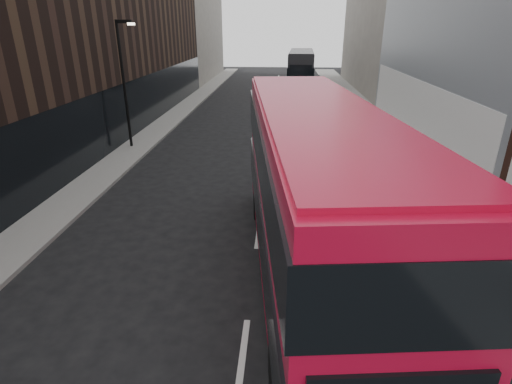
% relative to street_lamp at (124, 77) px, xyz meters
% --- Properties ---
extents(sidewalk_right, '(3.00, 80.00, 0.15)m').
position_rel_street_lamp_xyz_m(sidewalk_right, '(15.72, 7.00, -4.11)').
color(sidewalk_right, slate).
rests_on(sidewalk_right, ground).
extents(sidewalk_left, '(2.00, 80.00, 0.15)m').
position_rel_street_lamp_xyz_m(sidewalk_left, '(0.22, 7.00, -4.11)').
color(sidewalk_left, slate).
rests_on(sidewalk_left, ground).
extents(building_left_mid, '(5.00, 24.00, 14.00)m').
position_rel_street_lamp_xyz_m(building_left_mid, '(-3.28, 12.00, 2.82)').
color(building_left_mid, black).
rests_on(building_left_mid, ground).
extents(building_left_far, '(5.00, 20.00, 13.00)m').
position_rel_street_lamp_xyz_m(building_left_far, '(-3.28, 34.00, 2.32)').
color(building_left_far, slate).
rests_on(building_left_far, ground).
extents(street_lamp, '(1.06, 0.22, 7.00)m').
position_rel_street_lamp_xyz_m(street_lamp, '(0.00, 0.00, 0.00)').
color(street_lamp, black).
rests_on(street_lamp, sidewalk_left).
extents(red_bus, '(4.30, 12.73, 5.05)m').
position_rel_street_lamp_xyz_m(red_bus, '(9.84, -12.79, -1.38)').
color(red_bus, '#B60B29').
rests_on(red_bus, ground).
extents(grey_bus, '(3.52, 12.74, 4.07)m').
position_rel_street_lamp_xyz_m(grey_bus, '(11.06, 28.57, -2.00)').
color(grey_bus, black).
rests_on(grey_bus, ground).
extents(car_a, '(1.93, 3.77, 1.23)m').
position_rel_street_lamp_xyz_m(car_a, '(10.61, 2.00, -3.57)').
color(car_a, black).
rests_on(car_a, ground).
extents(car_b, '(2.00, 4.72, 1.52)m').
position_rel_street_lamp_xyz_m(car_b, '(10.10, 7.17, -3.42)').
color(car_b, gray).
rests_on(car_b, ground).
extents(car_c, '(2.72, 5.37, 1.49)m').
position_rel_street_lamp_xyz_m(car_c, '(11.74, 7.80, -3.43)').
color(car_c, black).
rests_on(car_c, ground).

